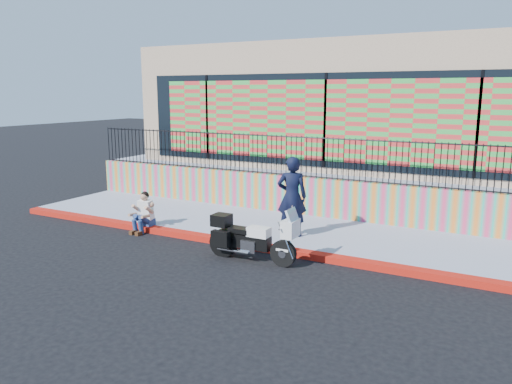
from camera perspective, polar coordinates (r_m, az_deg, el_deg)
The scene contains 10 objects.
ground at distance 11.94m, azimuth 0.55°, elevation -6.65°, with size 90.00×90.00×0.00m, color black.
red_curb at distance 11.92m, azimuth 0.55°, elevation -6.31°, with size 16.00×0.30×0.15m, color red.
sidewalk at distance 13.34m, azimuth 3.85°, elevation -4.40°, with size 16.00×3.00×0.15m, color #9298AF.
mural_wall at distance 14.62m, azimuth 6.48°, elevation -0.52°, with size 16.00×0.20×1.10m, color #E63C6B.
metal_fence at distance 14.43m, azimuth 6.58°, elevation 3.96°, with size 15.80×0.04×1.20m, color black, non-canonical shape.
elevated_platform at distance 19.39m, azimuth 12.09°, elevation 2.01°, with size 16.00×10.00×1.25m, color #9298AF.
storefront_building at distance 18.94m, azimuth 12.24°, elevation 9.77°, with size 14.00×8.06×4.00m.
police_motorcycle at distance 11.05m, azimuth -0.60°, elevation -5.18°, with size 2.09×0.69×1.30m.
police_officer at distance 12.36m, azimuth 4.13°, elevation -0.52°, with size 0.73×0.48×2.00m, color black.
seated_man at distance 13.65m, azimuth -12.86°, elevation -2.67°, with size 0.54×0.71×1.06m.
Camera 1 is at (5.27, -10.06, 3.69)m, focal length 35.00 mm.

